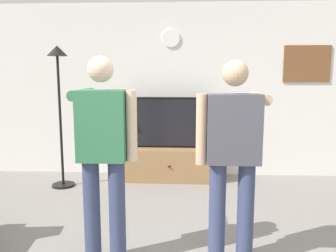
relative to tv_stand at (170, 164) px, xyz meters
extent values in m
cube|color=silver|center=(0.06, 0.35, 1.10)|extent=(6.40, 0.10, 2.70)
cube|color=#997047|center=(0.00, 0.00, 0.00)|extent=(1.39, 0.48, 0.49)
sphere|color=black|center=(0.00, -0.25, 0.02)|extent=(0.04, 0.04, 0.04)
cube|color=black|center=(0.00, 0.05, 0.63)|extent=(1.28, 0.06, 0.77)
cube|color=black|center=(0.00, 0.02, 0.63)|extent=(1.22, 0.01, 0.71)
cylinder|color=white|center=(0.00, 0.29, 1.91)|extent=(0.27, 0.03, 0.27)
cube|color=brown|center=(2.08, 0.30, 1.52)|extent=(0.70, 0.04, 0.55)
cylinder|color=black|center=(-1.54, -0.41, -0.23)|extent=(0.32, 0.32, 0.03)
cylinder|color=black|center=(-1.54, -0.41, 0.70)|extent=(0.04, 0.04, 1.83)
cone|color=black|center=(-1.54, -0.41, 1.69)|extent=(0.28, 0.28, 0.14)
cylinder|color=#384266|center=(-0.55, -2.40, 0.21)|extent=(0.14, 0.14, 0.91)
cylinder|color=#384266|center=(-0.33, -2.40, 0.21)|extent=(0.14, 0.14, 0.91)
cube|color=#33724C|center=(-0.44, -2.40, 0.96)|extent=(0.40, 0.22, 0.58)
sphere|color=beige|center=(-0.44, -2.40, 1.41)|extent=(0.21, 0.21, 0.21)
cylinder|color=#33724C|center=(-0.69, -2.11, 1.20)|extent=(0.09, 0.58, 0.09)
cube|color=white|center=(-0.69, -1.79, 1.20)|extent=(0.04, 0.12, 0.04)
cylinder|color=beige|center=(-0.20, -2.40, 0.96)|extent=(0.09, 0.09, 0.58)
cylinder|color=#384266|center=(0.51, -2.36, 0.20)|extent=(0.14, 0.14, 0.90)
cylinder|color=#384266|center=(0.75, -2.36, 0.20)|extent=(0.14, 0.14, 0.90)
cube|color=#4C4C56|center=(0.63, -2.36, 0.93)|extent=(0.43, 0.22, 0.57)
sphere|color=tan|center=(0.63, -2.36, 1.38)|extent=(0.21, 0.21, 0.21)
cylinder|color=tan|center=(0.37, -2.36, 0.93)|extent=(0.09, 0.09, 0.58)
cylinder|color=tan|center=(0.89, -2.07, 1.17)|extent=(0.09, 0.58, 0.09)
cube|color=white|center=(0.89, -1.75, 1.17)|extent=(0.04, 0.12, 0.04)
camera|label=1|loc=(0.24, -5.15, 1.38)|focal=36.80mm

